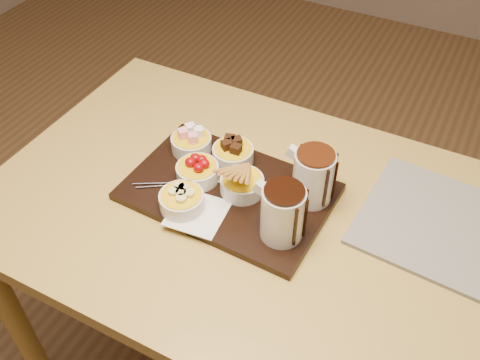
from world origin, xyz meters
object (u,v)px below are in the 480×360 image
at_px(newspaper, 453,230).
at_px(serving_board, 229,192).
at_px(bowl_strawberries, 198,172).
at_px(pitcher_milk_chocolate, 313,177).
at_px(dining_table, 248,233).
at_px(pitcher_dark_chocolate, 283,214).

bearing_deg(newspaper, serving_board, -161.85).
relative_size(bowl_strawberries, pitcher_milk_chocolate, 0.80).
xyz_separation_m(serving_board, pitcher_milk_chocolate, (0.18, 0.06, 0.07)).
relative_size(dining_table, newspaper, 3.08).
xyz_separation_m(serving_board, newspaper, (0.49, 0.12, -0.00)).
bearing_deg(pitcher_dark_chocolate, serving_board, 160.02).
xyz_separation_m(serving_board, bowl_strawberries, (-0.08, -0.00, 0.03)).
height_order(dining_table, bowl_strawberries, bowl_strawberries).
bearing_deg(pitcher_milk_chocolate, newspaper, 13.47).
xyz_separation_m(dining_table, bowl_strawberries, (-0.14, 0.01, 0.14)).
xyz_separation_m(dining_table, pitcher_milk_chocolate, (0.12, 0.07, 0.18)).
bearing_deg(bowl_strawberries, pitcher_milk_chocolate, 14.13).
distance_m(dining_table, bowl_strawberries, 0.19).
distance_m(serving_board, newspaper, 0.50).
bearing_deg(pitcher_milk_chocolate, serving_board, -158.20).
relative_size(dining_table, bowl_strawberries, 12.00).
distance_m(dining_table, pitcher_milk_chocolate, 0.23).
height_order(dining_table, serving_board, serving_board).
bearing_deg(bowl_strawberries, pitcher_dark_chocolate, -14.91).
relative_size(serving_board, bowl_strawberries, 4.60).
distance_m(bowl_strawberries, newspaper, 0.58).
distance_m(pitcher_milk_chocolate, newspaper, 0.32).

